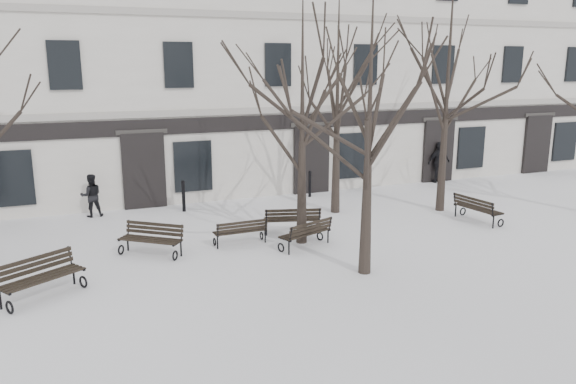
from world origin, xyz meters
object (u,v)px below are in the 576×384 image
bench_0 (41,276)px  bench_1 (307,233)px  bench_4 (241,231)px  bench_5 (477,208)px  tree_1 (302,89)px  bench_3 (151,238)px  bench_2 (292,219)px  tree_2 (370,99)px

bench_0 → bench_1: bearing=-23.7°
bench_1 → bench_4: (-1.77, 1.02, -0.03)m
bench_4 → bench_5: (8.48, -0.60, 0.06)m
tree_1 → bench_3: size_ratio=4.12×
tree_1 → bench_1: 4.29m
bench_4 → tree_1: bearing=163.7°
bench_0 → bench_5: (14.06, 1.48, -0.04)m
tree_1 → bench_4: tree_1 is taller
bench_3 → bench_4: bearing=36.5°
bench_0 → bench_4: 5.96m
bench_2 → bench_3: bench_3 is taller
bench_5 → tree_2: bearing=108.2°
bench_0 → bench_2: size_ratio=1.06×
bench_0 → bench_1: (7.35, 1.06, -0.06)m
bench_3 → bench_5: bearing=34.5°
tree_1 → bench_2: (0.07, 0.94, -4.23)m
bench_1 → bench_3: size_ratio=1.00×
tree_2 → bench_2: tree_2 is taller
tree_1 → bench_5: tree_1 is taller
bench_2 → bench_3: 4.61m
bench_2 → tree_2: bearing=112.8°
bench_1 → bench_4: bearing=-50.8°
tree_2 → bench_4: 5.93m
tree_1 → bench_3: 6.21m
bench_3 → tree_2: bearing=3.0°
bench_4 → bench_2: bearing=-168.1°
bench_1 → bench_3: 4.58m
bench_0 → bench_4: bearing=-11.4°
bench_0 → tree_2: bearing=-41.8°
bench_0 → bench_5: bench_0 is taller
tree_2 → bench_2: bearing=97.0°
bench_2 → bench_5: (6.56, -1.07, 0.00)m
tree_1 → bench_5: (6.64, -0.13, -4.23)m
bench_0 → bench_2: (7.49, 2.55, -0.04)m
tree_2 → tree_1: bearing=100.6°
tree_2 → bench_4: (-2.40, 3.48, -4.17)m
tree_2 → bench_1: 4.85m
tree_1 → bench_1: (-0.07, -0.55, -4.25)m
tree_2 → bench_5: tree_2 is taller
tree_2 → bench_1: (-0.63, 2.46, -4.13)m
tree_1 → bench_3: (-4.52, 0.54, -4.23)m
tree_1 → bench_1: tree_1 is taller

